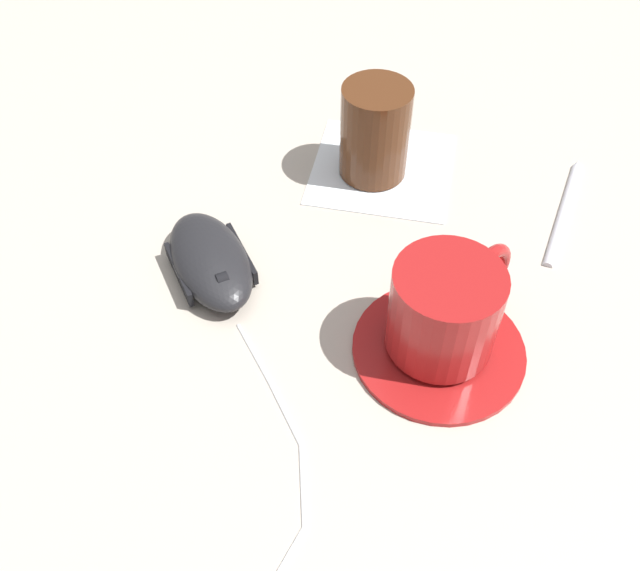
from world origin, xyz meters
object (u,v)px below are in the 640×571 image
at_px(saucer, 439,348).
at_px(drinking_glass, 375,132).
at_px(coffee_cup, 447,308).
at_px(computer_mouse, 210,260).
at_px(pen, 565,207).

relative_size(saucer, drinking_glass, 1.48).
relative_size(coffee_cup, computer_mouse, 0.86).
bearing_deg(coffee_cup, pen, 172.13).
bearing_deg(saucer, drinking_glass, -136.39).
bearing_deg(computer_mouse, saucer, 98.69).
bearing_deg(drinking_glass, computer_mouse, -14.21).
distance_m(saucer, drinking_glass, 0.22).
relative_size(drinking_glass, pen, 0.58).
distance_m(drinking_glass, pen, 0.18).
xyz_separation_m(drinking_glass, pen, (-0.05, 0.17, -0.04)).
height_order(coffee_cup, pen, coffee_cup).
bearing_deg(pen, coffee_cup, -7.87).
distance_m(computer_mouse, pen, 0.32).
distance_m(coffee_cup, drinking_glass, 0.21).
relative_size(saucer, coffee_cup, 1.18).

